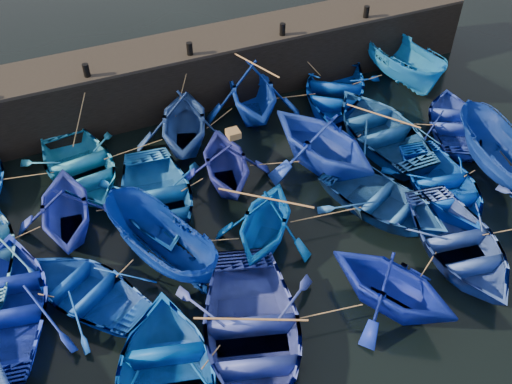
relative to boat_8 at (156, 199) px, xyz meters
name	(u,v)px	position (x,y,z in m)	size (l,w,h in m)	color
ground	(298,273)	(3.15, -4.42, -0.53)	(120.00, 120.00, 0.00)	black
quay_wall	(186,74)	(3.15, 6.08, 0.72)	(26.00, 2.50, 2.50)	black
quay_top	(183,46)	(3.15, 6.08, 2.03)	(26.00, 2.50, 0.12)	black
bollard_1	(86,70)	(-0.85, 5.18, 2.34)	(0.24, 0.24, 0.50)	black
bollard_2	(190,49)	(3.15, 5.18, 2.34)	(0.24, 0.24, 0.50)	black
bollard_3	(282,29)	(7.15, 5.18, 2.34)	(0.24, 0.24, 0.50)	black
bollard_4	(366,12)	(11.15, 5.18, 2.34)	(0.24, 0.24, 0.50)	black
boat_1	(79,166)	(-2.05, 2.77, -0.01)	(3.60, 5.04, 1.04)	blue
boat_2	(183,121)	(2.04, 3.06, 0.61)	(3.75, 4.35, 2.29)	navy
boat_3	(252,90)	(5.23, 3.91, 0.67)	(3.95, 4.58, 2.41)	#0A2EA9
boat_4	(334,89)	(8.86, 3.51, 0.02)	(3.82, 5.34, 1.11)	#002A8D
boat_5	(401,61)	(12.25, 3.66, 0.49)	(1.99, 5.28, 2.04)	blue
boat_7	(65,208)	(-2.88, 0.22, 0.51)	(3.41, 3.96, 2.08)	#1D2D9F
boat_8	(156,199)	(0.00, 0.00, 0.00)	(3.69, 5.16, 1.07)	#0F53B4
boat_9	(226,162)	(2.69, 0.32, 0.48)	(3.32, 3.85, 2.02)	navy
boat_10	(323,140)	(6.22, -0.21, 0.73)	(4.15, 4.81, 2.53)	#122FAD
boat_11	(381,129)	(9.12, 0.29, 0.03)	(3.92, 5.48, 1.14)	navy
boat_12	(455,122)	(12.16, -0.38, -0.08)	(3.16, 4.42, 0.92)	#1B329B
boat_13	(5,304)	(-5.13, -2.50, 0.02)	(3.83, 5.35, 1.11)	#0C209C
boat_14	(86,289)	(-2.94, -2.79, -0.10)	(3.00, 4.19, 0.87)	#0735A3
boat_15	(160,244)	(-0.52, -2.35, 0.35)	(1.73, 4.59, 1.77)	navy
boat_16	(265,221)	(2.76, -2.83, 0.43)	(3.16, 3.67, 1.93)	#034BC3
boat_17	(384,201)	(7.02, -3.17, -0.05)	(3.34, 4.67, 0.97)	navy
boat_18	(443,185)	(9.37, -3.29, -0.05)	(3.32, 4.64, 0.96)	#033AC3
boat_19	(498,156)	(11.72, -3.17, 0.39)	(1.80, 4.77, 1.85)	navy
boat_21	(168,382)	(-1.65, -6.63, 0.03)	(3.92, 5.48, 1.14)	#003CA2
boat_22	(251,333)	(0.83, -6.17, 0.06)	(4.10, 5.73, 1.19)	navy
boat_23	(392,284)	(4.98, -6.56, 0.49)	(3.36, 3.90, 2.05)	#0A1DA5
boat_24	(460,244)	(8.08, -5.80, -0.01)	(3.59, 5.01, 1.04)	#264598
wooden_crate	(233,134)	(2.99, 0.32, 1.62)	(0.43, 0.45, 0.25)	brown
mooring_ropes	(241,156)	(3.34, 0.58, 0.35)	(18.00, 11.77, 2.10)	tan
loose_oars	(292,159)	(4.48, -1.20, 1.16)	(10.55, 12.16, 1.33)	#99724C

